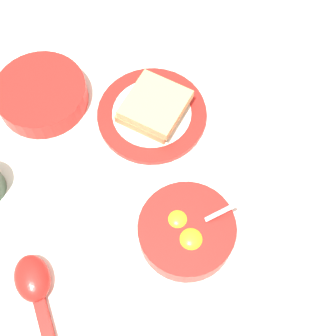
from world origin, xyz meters
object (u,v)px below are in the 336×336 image
(soup_spoon, at_px, (34,284))
(toast_plate, at_px, (152,114))
(toast_sandwich, at_px, (154,107))
(egg_bowl, at_px, (186,231))
(congee_bowl, at_px, (41,94))

(soup_spoon, bearing_deg, toast_plate, -162.08)
(toast_plate, xyz_separation_m, toast_sandwich, (-0.00, 0.00, 0.03))
(egg_bowl, relative_size, toast_plate, 0.77)
(toast_sandwich, bearing_deg, toast_plate, -30.95)
(soup_spoon, height_order, congee_bowl, congee_bowl)
(toast_sandwich, bearing_deg, soup_spoon, 17.33)
(egg_bowl, relative_size, toast_sandwich, 1.16)
(toast_plate, distance_m, congee_bowl, 0.21)
(toast_plate, height_order, congee_bowl, congee_bowl)
(egg_bowl, distance_m, congee_bowl, 0.38)
(egg_bowl, bearing_deg, toast_plate, -117.69)
(toast_sandwich, distance_m, congee_bowl, 0.21)
(toast_plate, height_order, toast_sandwich, toast_sandwich)
(toast_plate, bearing_deg, congee_bowl, -51.77)
(soup_spoon, xyz_separation_m, congee_bowl, (-0.22, -0.28, 0.01))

